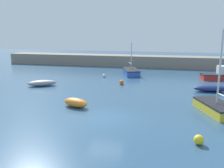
% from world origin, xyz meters
% --- Properties ---
extents(ground_plane, '(120.00, 120.00, 0.20)m').
position_xyz_m(ground_plane, '(0.00, 0.00, -0.10)').
color(ground_plane, '#2D5170').
extents(harbor_breakwater, '(51.11, 3.53, 1.89)m').
position_xyz_m(harbor_breakwater, '(0.00, 27.44, 0.94)').
color(harbor_breakwater, gray).
rests_on(harbor_breakwater, ground_plane).
extents(rowboat_blue_near, '(3.35, 2.65, 0.66)m').
position_xyz_m(rowboat_blue_near, '(-9.73, 8.74, 0.33)').
color(rowboat_blue_near, gray).
rests_on(rowboat_blue_near, ground_plane).
extents(sailboat_tall_mast, '(3.21, 4.57, 6.24)m').
position_xyz_m(sailboat_tall_mast, '(7.90, 3.14, 0.45)').
color(sailboat_tall_mast, yellow).
rests_on(sailboat_tall_mast, ground_plane).
extents(sailboat_twin_hulled, '(3.17, 4.87, 4.53)m').
position_xyz_m(sailboat_twin_hulled, '(-1.09, 18.45, 0.43)').
color(sailboat_twin_hulled, '#2D56B7').
rests_on(sailboat_twin_hulled, ground_plane).
extents(open_tender_yellow, '(3.67, 1.72, 0.67)m').
position_xyz_m(open_tender_yellow, '(8.53, 10.29, 0.34)').
color(open_tender_yellow, navy).
rests_on(open_tender_yellow, ground_plane).
extents(cabin_cruiser_white, '(5.65, 2.79, 1.78)m').
position_xyz_m(cabin_cruiser_white, '(11.05, 17.50, 0.64)').
color(cabin_cruiser_white, red).
rests_on(cabin_cruiser_white, ground_plane).
extents(fishing_dinghy_green, '(2.47, 1.74, 0.73)m').
position_xyz_m(fishing_dinghy_green, '(-3.06, 2.10, 0.37)').
color(fishing_dinghy_green, orange).
rests_on(fishing_dinghy_green, ground_plane).
extents(mooring_buoy_yellow, '(0.56, 0.56, 0.56)m').
position_xyz_m(mooring_buoy_yellow, '(6.05, -2.89, 0.28)').
color(mooring_buoy_yellow, yellow).
rests_on(mooring_buoy_yellow, ground_plane).
extents(mooring_buoy_white, '(0.43, 0.43, 0.43)m').
position_xyz_m(mooring_buoy_white, '(-4.35, 15.72, 0.22)').
color(mooring_buoy_white, white).
rests_on(mooring_buoy_white, ground_plane).
extents(mooring_buoy_orange, '(0.52, 0.52, 0.52)m').
position_xyz_m(mooring_buoy_orange, '(-1.12, 11.64, 0.26)').
color(mooring_buoy_orange, orange).
rests_on(mooring_buoy_orange, ground_plane).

